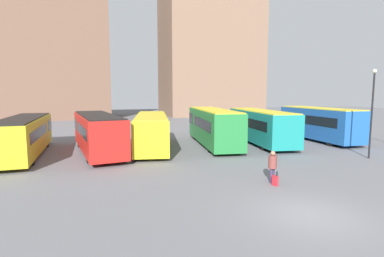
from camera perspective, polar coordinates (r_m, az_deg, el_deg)
name	(u,v)px	position (r m, az deg, el deg)	size (l,w,h in m)	color
ground_plane	(309,215)	(12.70, 21.42, -15.09)	(160.00, 160.00, 0.00)	slate
building_block_left	(29,27)	(64.61, -28.64, 16.67)	(27.65, 14.72, 33.42)	brown
building_block_right	(210,14)	(68.57, 3.38, 20.89)	(19.99, 14.48, 42.92)	#7F604C
bus_0	(24,135)	(25.47, -29.40, -1.06)	(2.80, 11.38, 2.85)	gold
bus_1	(97,132)	(24.45, -17.57, -0.60)	(4.08, 10.94, 3.02)	red
bus_2	(151,130)	(25.40, -7.73, -0.30)	(4.34, 10.97, 2.85)	gold
bus_3	(213,125)	(27.10, 3.97, 0.59)	(3.95, 11.39, 3.21)	#237A38
bus_4	(260,125)	(28.52, 12.85, 0.60)	(3.94, 10.95, 3.07)	#19847F
bus_5	(318,123)	(31.96, 22.93, 1.01)	(2.91, 9.75, 3.23)	#1E56A3
traveler	(273,164)	(16.11, 15.10, -6.51)	(0.52, 0.52, 1.68)	#382D4C
suitcase	(275,180)	(15.82, 15.55, -9.51)	(0.23, 0.34, 0.75)	#B7232D
lamp_post_0	(372,107)	(24.57, 31.11, 3.51)	(0.28, 0.28, 6.30)	black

